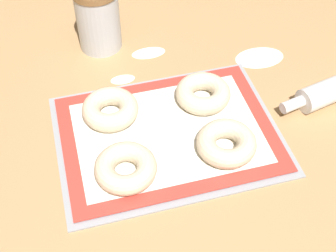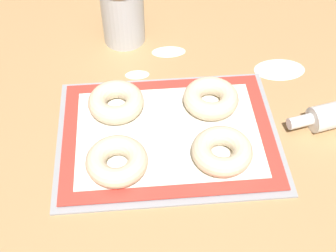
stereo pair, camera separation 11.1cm
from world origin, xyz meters
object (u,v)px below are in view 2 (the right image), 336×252
object	(u,v)px
bagel_front_left	(117,161)
bagel_front_right	(222,151)
bagel_back_left	(116,102)
flour_canister	(123,11)
baking_tray	(168,135)
bagel_back_right	(211,98)

from	to	relation	value
bagel_front_left	bagel_front_right	bearing A→B (deg)	2.07
bagel_front_right	bagel_back_left	world-z (taller)	same
flour_canister	bagel_back_left	bearing A→B (deg)	-95.04
flour_canister	bagel_front_right	bearing A→B (deg)	-66.18
bagel_back_left	flour_canister	size ratio (longest dim) A/B	0.73
baking_tray	bagel_back_left	world-z (taller)	bagel_back_left
bagel_front_right	flour_canister	world-z (taller)	flour_canister
bagel_back_left	bagel_back_right	size ratio (longest dim) A/B	1.00
bagel_back_left	bagel_front_left	bearing A→B (deg)	-90.01
baking_tray	bagel_back_right	world-z (taller)	bagel_back_right
bagel_front_right	bagel_back_right	size ratio (longest dim) A/B	1.00
bagel_front_right	bagel_front_left	bearing A→B (deg)	-177.93
baking_tray	flour_canister	xyz separation A→B (m)	(-0.08, 0.32, 0.08)
bagel_front_left	bagel_back_right	xyz separation A→B (m)	(0.20, 0.15, 0.00)
baking_tray	bagel_front_left	bearing A→B (deg)	-142.15
flour_canister	baking_tray	bearing A→B (deg)	-76.27
bagel_front_left	flour_canister	distance (m)	0.41
bagel_front_left	bagel_back_right	distance (m)	0.25
bagel_back_right	bagel_back_left	bearing A→B (deg)	178.34
baking_tray	bagel_back_right	distance (m)	0.12
bagel_front_right	bagel_back_left	xyz separation A→B (m)	(-0.20, 0.15, 0.00)
bagel_back_left	bagel_front_right	bearing A→B (deg)	-36.76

